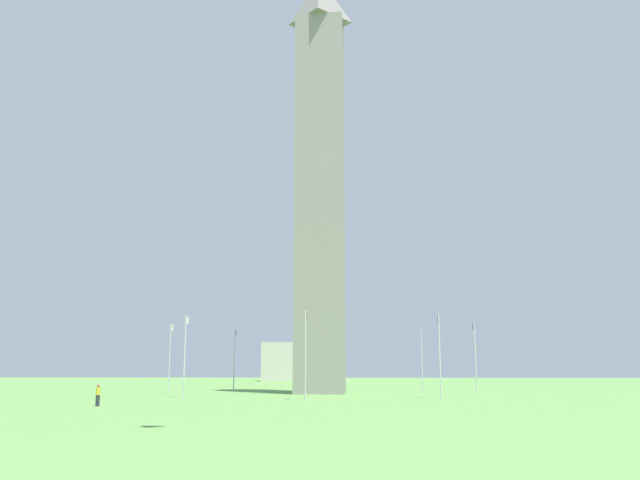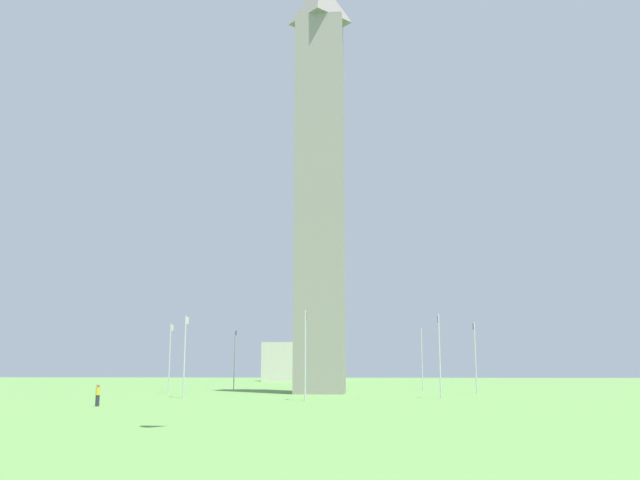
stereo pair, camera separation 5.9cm
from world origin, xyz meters
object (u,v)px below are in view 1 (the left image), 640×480
Objects in this scene: flagpole_n at (329,357)px; flagpole_e at (170,355)px; flagpole_w at (475,354)px; distant_building at (300,362)px; obelisk_monument at (320,174)px; flagpole_nw at (422,356)px; flagpole_sw at (440,352)px; person_yellow_shirt at (98,395)px; flagpole_s at (305,350)px; flagpole_se at (185,352)px; flagpole_ne at (234,356)px.

flagpole_n is 23.90m from flagpole_e.
distant_building reaches higher than flagpole_w.
flagpole_nw is (12.01, -11.95, -20.54)m from obelisk_monument.
distant_building is at bearing 18.96° from flagpole_w.
flagpole_sw is 30.37m from person_yellow_shirt.
distant_building is (96.56, 10.47, -0.15)m from flagpole_s.
flagpole_se is 31.23m from flagpole_w.
obelisk_monument reaches higher than flagpole_se.
flagpole_s is 1.00× the size of flagpole_w.
flagpole_e is at bearing 57.72° from person_yellow_shirt.
flagpole_ne and flagpole_w have the same top height.
distant_building is at bearing 18.32° from flagpole_nw.
flagpole_n is 31.23m from flagpole_se.
flagpole_w is 0.39× the size of distant_building.
flagpole_e is at bearing 45.00° from flagpole_s.
flagpole_nw is 47.06m from person_yellow_shirt.
flagpole_sw is at bearing 180.00° from flagpole_nw.
obelisk_monument is 6.44× the size of flagpole_n.
flagpole_n is 31.23m from flagpole_sw.
flagpole_nw is at bearing -0.00° from flagpole_sw.
person_yellow_shirt is 106.80m from distant_building.
flagpole_nw is 0.39× the size of distant_building.
flagpole_ne is 39.20m from person_yellow_shirt.
flagpole_se is at bearing 179.07° from distant_building.
flagpole_s is at bearing 112.50° from flagpole_sw.
flagpole_n is 1.00× the size of flagpole_sw.
flagpole_s reaches higher than person_yellow_shirt.
flagpole_se is 33.80m from flagpole_nw.
flagpole_e is (-11.95, 4.95, 0.00)m from flagpole_ne.
flagpole_n is 4.83× the size of person_yellow_shirt.
flagpole_ne and flagpole_nw have the same top height.
obelisk_monument is at bearing -45.15° from flagpole_se.
flagpole_s is (-33.80, 0.00, 0.00)m from flagpole_n.
flagpole_n is 33.80m from flagpole_s.
flagpole_se is at bearing -157.50° from flagpole_e.
obelisk_monument is at bearing 180.00° from flagpole_n.
flagpole_se is 12.94m from flagpole_s.
obelisk_monument reaches higher than flagpole_s.
flagpole_sw is 23.90m from flagpole_nw.
obelisk_monument is 6.44× the size of flagpole_se.
flagpole_sw is at bearing -90.00° from flagpole_se.
distant_building is at bearing -1.25° from flagpole_ne.
flagpole_ne is 1.00× the size of flagpole_sw.
flagpole_n reaches higher than person_yellow_shirt.
flagpole_se and flagpole_w have the same top height.
flagpole_ne reaches higher than person_yellow_shirt.
flagpole_s is (-28.85, -11.95, 0.00)m from flagpole_ne.
distant_building is (79.66, 27.37, -0.15)m from flagpole_w.
flagpole_e is 1.00× the size of flagpole_w.
flagpole_se reaches higher than person_yellow_shirt.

